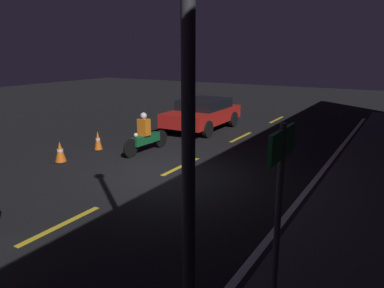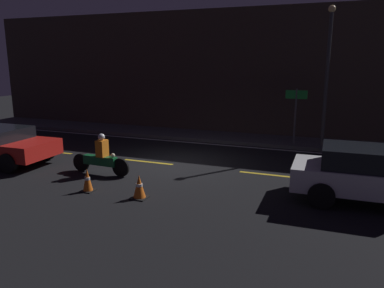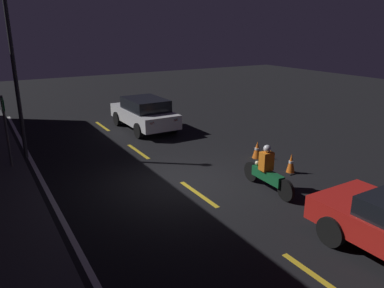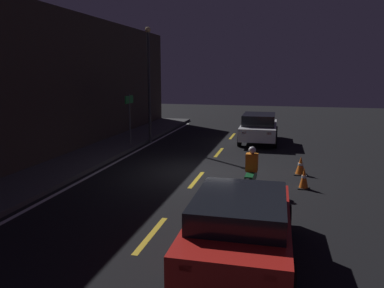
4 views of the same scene
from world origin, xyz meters
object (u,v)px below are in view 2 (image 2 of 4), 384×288
sedan_white (374,174)px  traffic_cone_mid (139,187)px  motorcycle (100,158)px  shop_sign (296,105)px  street_lamp (327,73)px  traffic_cone_near (87,180)px

sedan_white → traffic_cone_mid: (-5.91, -1.88, -0.48)m
motorcycle → shop_sign: 8.54m
shop_sign → street_lamp: (1.17, -0.60, 1.40)m
sedan_white → motorcycle: (-8.23, -0.32, -0.24)m
sedan_white → motorcycle: size_ratio=1.91×
motorcycle → street_lamp: street_lamp is taller
traffic_cone_near → street_lamp: bearing=50.2°
sedan_white → motorcycle: sedan_white is taller
motorcycle → shop_sign: (5.58, 6.33, 1.28)m
street_lamp → traffic_cone_near: bearing=-129.8°
traffic_cone_near → shop_sign: size_ratio=0.28×
sedan_white → motorcycle: 8.24m
sedan_white → street_lamp: bearing=104.5°
sedan_white → street_lamp: size_ratio=0.73×
traffic_cone_near → street_lamp: 9.97m
sedan_white → street_lamp: 6.12m
traffic_cone_mid → traffic_cone_near: bearing=-178.6°
street_lamp → motorcycle: bearing=-139.6°
street_lamp → shop_sign: bearing=153.1°
traffic_cone_mid → street_lamp: 9.02m
traffic_cone_mid → shop_sign: (3.27, 7.89, 1.51)m
traffic_cone_near → sedan_white: bearing=14.2°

